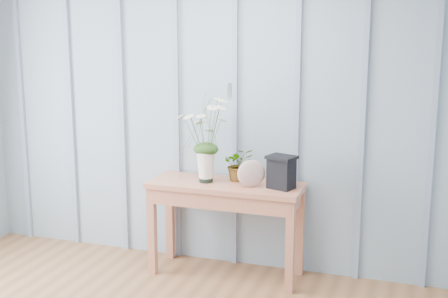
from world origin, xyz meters
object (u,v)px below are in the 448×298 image
(sideboard, at_px, (226,197))
(carved_box, at_px, (281,172))
(daisy_vase, at_px, (206,128))
(felt_disc_vessel, at_px, (251,174))

(sideboard, height_order, carved_box, carved_box)
(sideboard, distance_m, carved_box, 0.50)
(daisy_vase, height_order, felt_disc_vessel, daisy_vase)
(daisy_vase, xyz_separation_m, felt_disc_vessel, (0.38, -0.04, -0.32))
(sideboard, bearing_deg, carved_box, -1.91)
(sideboard, height_order, felt_disc_vessel, felt_disc_vessel)
(daisy_vase, bearing_deg, felt_disc_vessel, -5.73)
(daisy_vase, distance_m, carved_box, 0.67)
(carved_box, bearing_deg, sideboard, 178.09)
(carved_box, bearing_deg, daisy_vase, -179.58)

